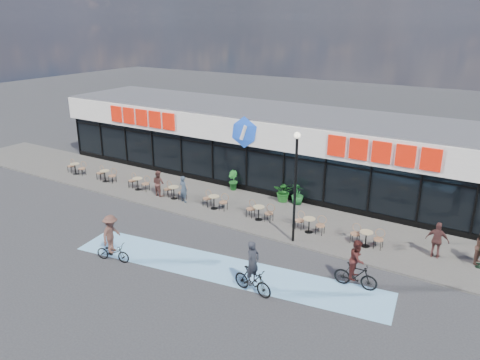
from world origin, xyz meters
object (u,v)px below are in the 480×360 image
at_px(patron_right, 158,183).
at_px(potted_plant_mid, 284,191).
at_px(lamp_post, 295,179).
at_px(potted_plant_right, 298,194).
at_px(potted_plant_left, 233,180).
at_px(patron_left, 183,189).
at_px(cyclist_a, 253,275).
at_px(pedestrian_c, 437,240).
at_px(cyclist_b, 356,268).
at_px(bistro_set_0, 76,167).

bearing_deg(patron_right, potted_plant_mid, -147.16).
height_order(lamp_post, potted_plant_right, lamp_post).
distance_m(lamp_post, potted_plant_left, 8.01).
height_order(patron_left, cyclist_a, cyclist_a).
height_order(patron_right, cyclist_a, cyclist_a).
bearing_deg(pedestrian_c, cyclist_b, 61.20).
xyz_separation_m(pedestrian_c, cyclist_b, (-2.25, -4.08, -0.08)).
bearing_deg(cyclist_b, cyclist_a, -142.37).
bearing_deg(potted_plant_left, cyclist_b, -33.38).
relative_size(lamp_post, patron_right, 3.41).
xyz_separation_m(potted_plant_mid, cyclist_a, (3.19, -8.96, 0.09)).
distance_m(bistro_set_0, cyclist_b, 20.92).
bearing_deg(potted_plant_mid, cyclist_a, -70.43).
relative_size(bistro_set_0, pedestrian_c, 0.92).
bearing_deg(pedestrian_c, patron_left, 2.99).
bearing_deg(bistro_set_0, potted_plant_mid, 11.54).
height_order(lamp_post, potted_plant_left, lamp_post).
relative_size(bistro_set_0, patron_right, 0.99).
bearing_deg(pedestrian_c, potted_plant_right, -17.33).
relative_size(pedestrian_c, cyclist_b, 0.81).
xyz_separation_m(potted_plant_right, patron_right, (-7.55, -3.15, 0.17)).
bearing_deg(patron_left, potted_plant_right, -137.40).
bearing_deg(cyclist_b, lamp_post, 149.78).
bearing_deg(patron_right, patron_left, -171.85).
height_order(lamp_post, cyclist_a, lamp_post).
relative_size(potted_plant_left, cyclist_b, 0.58).
relative_size(potted_plant_right, patron_right, 0.78).
height_order(potted_plant_mid, patron_left, patron_left).
height_order(bistro_set_0, cyclist_b, cyclist_b).
bearing_deg(cyclist_b, patron_left, 163.26).
xyz_separation_m(lamp_post, patron_left, (-7.51, 1.20, -2.35)).
bearing_deg(cyclist_a, potted_plant_left, 126.62).
bearing_deg(potted_plant_right, pedestrian_c, -17.41).
bearing_deg(potted_plant_mid, patron_left, -147.71).
bearing_deg(potted_plant_right, patron_left, -150.93).
bearing_deg(pedestrian_c, lamp_post, 17.44).
xyz_separation_m(potted_plant_mid, cyclist_b, (6.43, -6.46, 0.14)).
bearing_deg(potted_plant_right, patron_right, -157.38).
bearing_deg(potted_plant_left, cyclist_a, -53.38).
xyz_separation_m(bistro_set_0, potted_plant_mid, (14.18, 2.90, 0.15)).
relative_size(potted_plant_mid, patron_left, 0.78).
xyz_separation_m(bistro_set_0, cyclist_a, (17.37, -6.06, 0.24)).
height_order(potted_plant_right, cyclist_b, cyclist_b).
relative_size(patron_right, cyclist_b, 0.76).
xyz_separation_m(potted_plant_left, cyclist_a, (6.74, -9.08, 0.10)).
xyz_separation_m(potted_plant_mid, pedestrian_c, (8.68, -2.38, 0.22)).
height_order(potted_plant_right, pedestrian_c, pedestrian_c).
distance_m(bistro_set_0, potted_plant_right, 15.29).
xyz_separation_m(potted_plant_left, patron_left, (-1.30, -3.18, 0.19)).
bearing_deg(bistro_set_0, pedestrian_c, 1.30).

